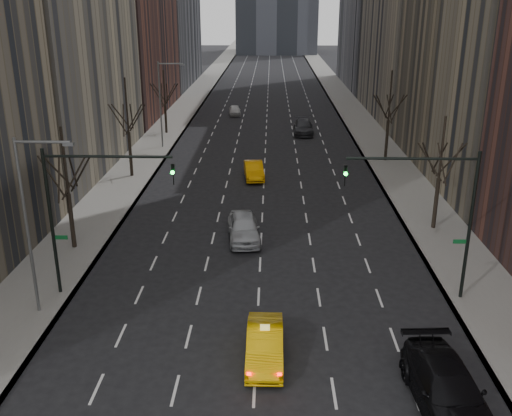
{
  "coord_description": "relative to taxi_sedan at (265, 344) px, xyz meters",
  "views": [
    {
      "loc": [
        0.59,
        -15.31,
        15.01
      ],
      "look_at": [
        -0.26,
        16.38,
        3.5
      ],
      "focal_mm": 40.0,
      "sensor_mm": 36.0,
      "label": 1
    }
  ],
  "objects": [
    {
      "name": "traffic_mast_right",
      "position": [
        8.71,
        5.72,
        4.73
      ],
      "size": [
        6.69,
        0.39,
        8.0
      ],
      "color": "black",
      "rests_on": "ground"
    },
    {
      "name": "far_taxi",
      "position": [
        -1.31,
        27.59,
        -0.0
      ],
      "size": [
        2.08,
        4.72,
        1.51
      ],
      "primitive_type": "imported",
      "rotation": [
        0.0,
        0.0,
        0.11
      ],
      "color": "#FFA105",
      "rests_on": "ground"
    },
    {
      "name": "tree_rw_b",
      "position": [
        11.6,
        15.72,
        2.96
      ],
      "size": [
        3.36,
        3.5,
        7.82
      ],
      "color": "black",
      "rests_on": "ground"
    },
    {
      "name": "parked_suv_black",
      "position": [
        7.1,
        -3.07,
        0.14
      ],
      "size": [
        2.86,
        6.3,
        1.79
      ],
      "primitive_type": "imported",
      "rotation": [
        0.0,
        0.0,
        0.06
      ],
      "color": "black",
      "rests_on": "ground"
    },
    {
      "name": "tree_rw_c",
      "position": [
        11.6,
        33.72,
        3.28
      ],
      "size": [
        3.36,
        3.5,
        8.74
      ],
      "color": "black",
      "rests_on": "ground"
    },
    {
      "name": "far_suv_grey",
      "position": [
        4.07,
        46.15,
        0.07
      ],
      "size": [
        2.43,
        5.75,
        1.66
      ],
      "primitive_type": "imported",
      "rotation": [
        0.0,
        0.0,
        -0.02
      ],
      "color": "#2C2C31",
      "rests_on": "ground"
    },
    {
      "name": "sidewalk_left",
      "position": [
        -12.65,
        63.72,
        -0.68
      ],
      "size": [
        4.5,
        320.0,
        0.15
      ],
      "primitive_type": "cube",
      "color": "slate",
      "rests_on": "ground"
    },
    {
      "name": "tree_lw_c",
      "position": [
        -12.4,
        27.72,
        3.28
      ],
      "size": [
        3.36,
        3.5,
        8.74
      ],
      "color": "black",
      "rests_on": "ground"
    },
    {
      "name": "traffic_mast_left",
      "position": [
        -9.51,
        5.72,
        4.73
      ],
      "size": [
        6.69,
        0.39,
        8.0
      ],
      "color": "black",
      "rests_on": "ground"
    },
    {
      "name": "tree_lw_d",
      "position": [
        -12.4,
        45.72,
        2.81
      ],
      "size": [
        3.36,
        3.5,
        7.36
      ],
      "color": "black",
      "rests_on": "ground"
    },
    {
      "name": "silver_sedan_ahead",
      "position": [
        -1.58,
        13.54,
        0.11
      ],
      "size": [
        2.61,
        5.26,
        1.72
      ],
      "primitive_type": "imported",
      "rotation": [
        0.0,
        0.0,
        0.12
      ],
      "color": "#AFB2B7",
      "rests_on": "ground"
    },
    {
      "name": "sidewalk_right",
      "position": [
        11.85,
        63.72,
        -0.68
      ],
      "size": [
        4.5,
        320.0,
        0.15
      ],
      "primitive_type": "cube",
      "color": "slate",
      "rests_on": "ground"
    },
    {
      "name": "streetlight_near",
      "position": [
        -11.24,
        3.72,
        4.86
      ],
      "size": [
        2.83,
        0.22,
        9.0
      ],
      "color": "slate",
      "rests_on": "ground"
    },
    {
      "name": "taxi_sedan",
      "position": [
        0.0,
        0.0,
        0.0
      ],
      "size": [
        1.6,
        4.58,
        1.51
      ],
      "primitive_type": "imported",
      "rotation": [
        0.0,
        0.0,
        -0.0
      ],
      "color": "#EAAE04",
      "rests_on": "ground"
    },
    {
      "name": "far_car_white",
      "position": [
        -4.9,
        57.89,
        -0.08
      ],
      "size": [
        1.98,
        4.09,
        1.34
      ],
      "primitive_type": "imported",
      "rotation": [
        0.0,
        0.0,
        0.1
      ],
      "color": "silver",
      "rests_on": "ground"
    },
    {
      "name": "streetlight_far",
      "position": [
        -11.24,
        38.72,
        4.86
      ],
      "size": [
        2.83,
        0.22,
        9.0
      ],
      "color": "slate",
      "rests_on": "ground"
    },
    {
      "name": "tree_lw_b",
      "position": [
        -12.4,
        11.72,
        2.96
      ],
      "size": [
        3.36,
        3.5,
        7.82
      ],
      "color": "black",
      "rests_on": "ground"
    }
  ]
}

